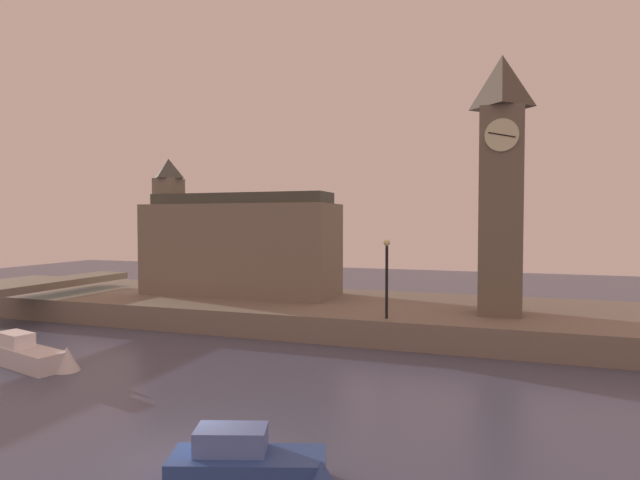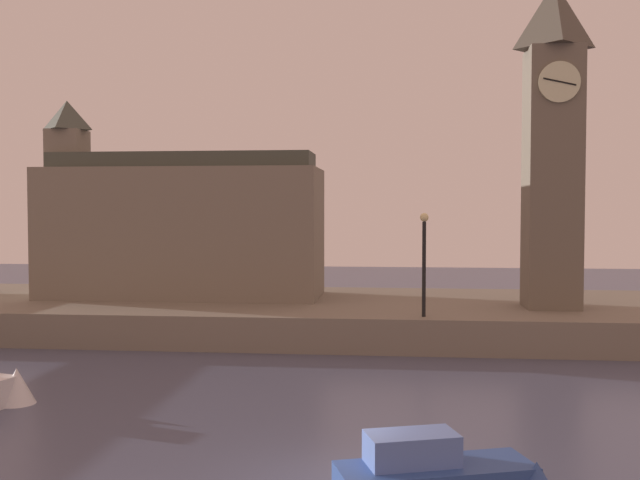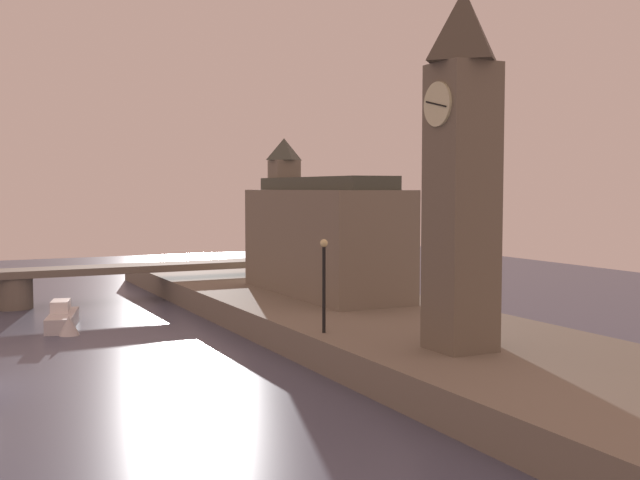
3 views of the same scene
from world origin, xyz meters
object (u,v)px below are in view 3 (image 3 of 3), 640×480
at_px(streetlamp, 324,275).
at_px(boat_ferry_white, 64,320).
at_px(clock_tower, 462,165).
at_px(parliament_hall, 321,236).

height_order(streetlamp, boat_ferry_white, streetlamp).
bearing_deg(clock_tower, parliament_hall, 171.79).
height_order(parliament_hall, streetlamp, parliament_hall).
relative_size(clock_tower, streetlamp, 3.39).
distance_m(clock_tower, parliament_hall, 18.86).
bearing_deg(streetlamp, boat_ferry_white, -147.48).
xyz_separation_m(parliament_hall, streetlamp, (12.41, -5.99, -0.95)).
distance_m(streetlamp, boat_ferry_white, 17.93).
xyz_separation_m(streetlamp, boat_ferry_white, (-14.81, -9.44, -3.62)).
bearing_deg(streetlamp, parliament_hall, 154.23).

